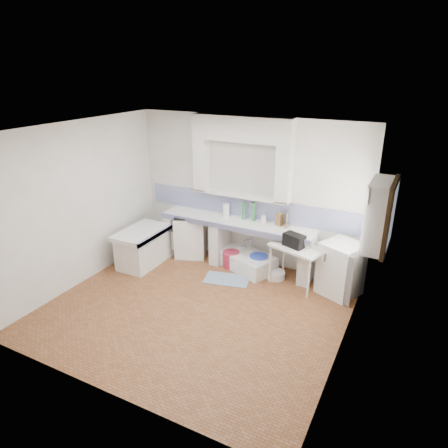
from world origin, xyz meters
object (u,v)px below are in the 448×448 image
at_px(side_table, 295,266).
at_px(fridge, 341,269).
at_px(stove, 191,236).
at_px(sink, 246,261).

height_order(side_table, fridge, fridge).
relative_size(side_table, fridge, 0.98).
distance_m(stove, fridge, 3.01).
bearing_deg(side_table, stove, -168.87).
bearing_deg(side_table, fridge, 25.43).
height_order(sink, side_table, side_table).
xyz_separation_m(side_table, fridge, (0.74, 0.11, 0.08)).
bearing_deg(fridge, side_table, -148.47).
xyz_separation_m(stove, fridge, (3.01, -0.14, 0.04)).
bearing_deg(stove, sink, -22.34).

